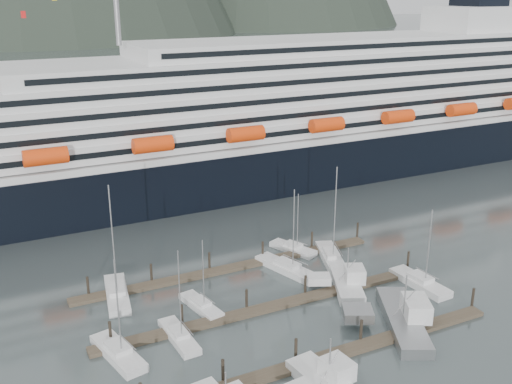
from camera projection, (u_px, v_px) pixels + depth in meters
ground at (314, 310)px, 79.21m from camera, size 1600.00×1600.00×0.00m
cruise_ship at (302, 121)px, 134.55m from camera, size 210.00×30.40×50.30m
dock_near at (323, 357)px, 68.61m from camera, size 48.18×2.28×3.20m
dock_mid at (271, 306)px, 79.64m from camera, size 48.18×2.28×3.20m
dock_far at (231, 267)px, 90.66m from camera, size 48.18×2.28×3.20m
sailboat_a at (118, 354)px, 69.06m from camera, size 4.71×9.92×13.25m
sailboat_b at (179, 337)px, 72.46m from camera, size 2.66×8.80×12.51m
sailboat_c at (201, 306)px, 79.45m from camera, size 3.62×8.39×10.53m
sailboat_d at (287, 269)px, 89.98m from camera, size 5.88×11.71×13.74m
sailboat_e at (117, 295)px, 82.28m from camera, size 4.61×11.29×17.21m
sailboat_f at (293, 249)px, 96.91m from camera, size 5.31×8.34×10.40m
sailboat_g at (331, 258)px, 93.52m from camera, size 6.34×11.35×16.12m
sailboat_h at (420, 283)px, 85.57m from camera, size 3.45×10.05×12.46m
trawler_b at (328, 384)px, 62.99m from camera, size 8.49×11.12×7.01m
trawler_c at (402, 319)px, 75.34m from camera, size 12.69×15.33×7.78m
trawler_e at (346, 283)px, 84.74m from camera, size 9.35×11.00×6.82m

